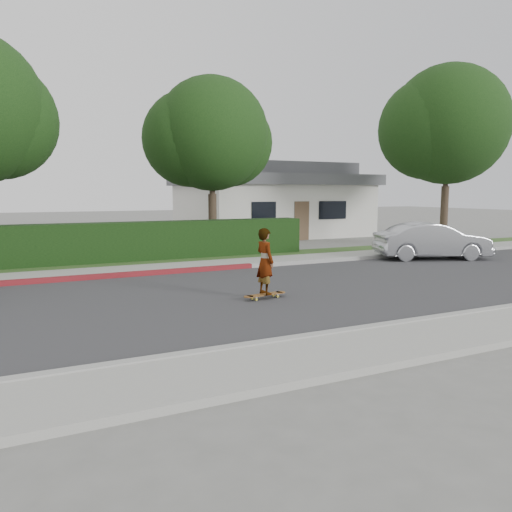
% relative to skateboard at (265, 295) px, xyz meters
% --- Properties ---
extents(ground, '(120.00, 120.00, 0.00)m').
position_rel_skateboard_xyz_m(ground, '(0.83, 0.58, -0.10)').
color(ground, slate).
rests_on(ground, ground).
extents(road, '(60.00, 8.00, 0.01)m').
position_rel_skateboard_xyz_m(road, '(0.83, 0.58, -0.10)').
color(road, '#2D2D30').
rests_on(road, ground).
extents(curb_near, '(60.00, 0.20, 0.15)m').
position_rel_skateboard_xyz_m(curb_near, '(0.83, -3.52, -0.03)').
color(curb_near, '#9E9E99').
rests_on(curb_near, ground).
extents(sidewalk_near, '(60.00, 1.60, 0.12)m').
position_rel_skateboard_xyz_m(sidewalk_near, '(0.83, -4.42, -0.04)').
color(sidewalk_near, gray).
rests_on(sidewalk_near, ground).
extents(curb_far, '(60.00, 0.20, 0.15)m').
position_rel_skateboard_xyz_m(curb_far, '(0.83, 4.68, -0.03)').
color(curb_far, '#9E9E99').
rests_on(curb_far, ground).
extents(curb_red_section, '(12.00, 0.21, 0.15)m').
position_rel_skateboard_xyz_m(curb_red_section, '(-4.17, 4.68, -0.03)').
color(curb_red_section, maroon).
rests_on(curb_red_section, ground).
extents(sidewalk_far, '(60.00, 1.60, 0.12)m').
position_rel_skateboard_xyz_m(sidewalk_far, '(0.83, 5.58, -0.04)').
color(sidewalk_far, gray).
rests_on(sidewalk_far, ground).
extents(planting_strip, '(60.00, 1.60, 0.10)m').
position_rel_skateboard_xyz_m(planting_strip, '(0.83, 7.18, -0.05)').
color(planting_strip, '#2D4C1E').
rests_on(planting_strip, ground).
extents(hedge, '(15.00, 1.00, 1.50)m').
position_rel_skateboard_xyz_m(hedge, '(-2.17, 7.78, 0.65)').
color(hedge, black).
rests_on(hedge, ground).
extents(tree_center, '(5.66, 4.84, 7.44)m').
position_rel_skateboard_xyz_m(tree_center, '(2.31, 9.76, 4.80)').
color(tree_center, '#33261C').
rests_on(tree_center, ground).
extents(tree_right, '(6.32, 5.60, 8.56)m').
position_rel_skateboard_xyz_m(tree_right, '(13.31, 7.26, 5.52)').
color(tree_right, '#33261C').
rests_on(tree_right, ground).
extents(house, '(10.60, 8.60, 4.30)m').
position_rel_skateboard_xyz_m(house, '(8.83, 16.57, 1.99)').
color(house, beige).
rests_on(house, ground).
extents(skateboard, '(1.21, 0.40, 0.11)m').
position_rel_skateboard_xyz_m(skateboard, '(0.00, 0.00, 0.00)').
color(skateboard, gold).
rests_on(skateboard, ground).
extents(skateboarder, '(0.45, 0.63, 1.61)m').
position_rel_skateboard_xyz_m(skateboarder, '(0.00, 0.00, 0.82)').
color(skateboarder, white).
rests_on(skateboarder, skateboard).
extents(car_silver, '(4.57, 2.96, 1.42)m').
position_rel_skateboard_xyz_m(car_silver, '(9.14, 3.65, 0.61)').
color(car_silver, '#A7A9AE').
rests_on(car_silver, ground).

